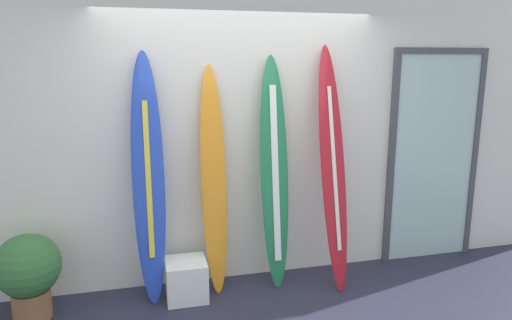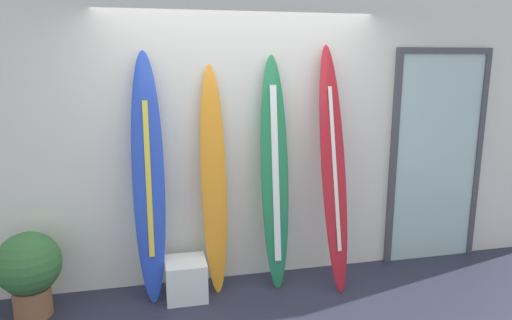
% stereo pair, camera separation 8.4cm
% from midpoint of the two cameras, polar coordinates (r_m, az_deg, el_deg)
% --- Properties ---
extents(wall_back, '(7.20, 0.20, 2.80)m').
position_cam_midpoint_polar(wall_back, '(4.34, -1.64, 3.33)').
color(wall_back, silver).
rests_on(wall_back, ground).
extents(surfboard_cobalt, '(0.28, 0.36, 2.16)m').
position_cam_midpoint_polar(surfboard_cobalt, '(4.02, -12.63, -2.51)').
color(surfboard_cobalt, blue).
rests_on(surfboard_cobalt, ground).
extents(surfboard_sunset, '(0.24, 0.33, 2.05)m').
position_cam_midpoint_polar(surfboard_sunset, '(4.11, -4.68, -2.87)').
color(surfboard_sunset, orange).
rests_on(surfboard_sunset, ground).
extents(surfboard_emerald, '(0.26, 0.36, 2.13)m').
position_cam_midpoint_polar(surfboard_emerald, '(4.18, 2.91, -1.72)').
color(surfboard_emerald, '#227A4A').
rests_on(surfboard_emerald, ground).
extents(surfboard_crimson, '(0.26, 0.57, 2.22)m').
position_cam_midpoint_polar(surfboard_crimson, '(4.24, 10.16, -1.05)').
color(surfboard_crimson, '#B21A25').
rests_on(surfboard_crimson, ground).
extents(display_block_left, '(0.36, 0.36, 0.35)m').
position_cam_midpoint_polar(display_block_left, '(4.25, -8.11, -14.41)').
color(display_block_left, white).
rests_on(display_block_left, ground).
extents(glass_door, '(1.04, 0.06, 2.20)m').
position_cam_midpoint_polar(glass_door, '(5.09, 21.97, 0.70)').
color(glass_door, silver).
rests_on(glass_door, ground).
extents(potted_plant, '(0.51, 0.51, 0.72)m').
position_cam_midpoint_polar(potted_plant, '(4.23, -25.85, -12.08)').
color(potted_plant, '#8D5D3C').
rests_on(potted_plant, ground).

